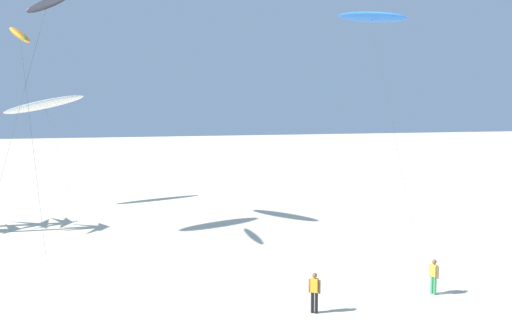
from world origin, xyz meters
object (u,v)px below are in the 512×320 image
person_mid_field (314,291)px  person_far_watcher (434,275)px  flying_kite_0 (45,104)px  flying_kite_6 (20,35)px  flying_kite_1 (47,4)px  flying_kite_3 (371,17)px

person_mid_field → person_far_watcher: 6.04m
flying_kite_0 → person_far_watcher: (18.72, -28.98, -7.61)m
flying_kite_0 → flying_kite_6: flying_kite_6 is taller
flying_kite_6 → person_far_watcher: size_ratio=8.39×
flying_kite_1 → flying_kite_6: flying_kite_1 is taller
person_mid_field → person_far_watcher: bearing=7.1°
flying_kite_1 → person_far_watcher: 29.72m
flying_kite_1 → person_mid_field: 27.15m
flying_kite_0 → person_far_watcher: bearing=-57.1°
person_mid_field → person_far_watcher: person_mid_field is taller
flying_kite_6 → flying_kite_1: bearing=80.3°
person_mid_field → flying_kite_3: bearing=57.8°
flying_kite_6 → person_mid_field: 22.04m
flying_kite_1 → flying_kite_3: 22.73m
person_mid_field → person_far_watcher: size_ratio=1.06×
flying_kite_3 → flying_kite_6: bearing=-171.3°
flying_kite_6 → person_mid_field: flying_kite_6 is taller
flying_kite_0 → flying_kite_1: bearing=-82.9°
flying_kite_1 → flying_kite_0: bearing=97.1°
person_far_watcher → person_mid_field: bearing=-172.9°
flying_kite_0 → flying_kite_3: (23.81, -12.08, 6.37)m
flying_kite_3 → flying_kite_0: bearing=153.1°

